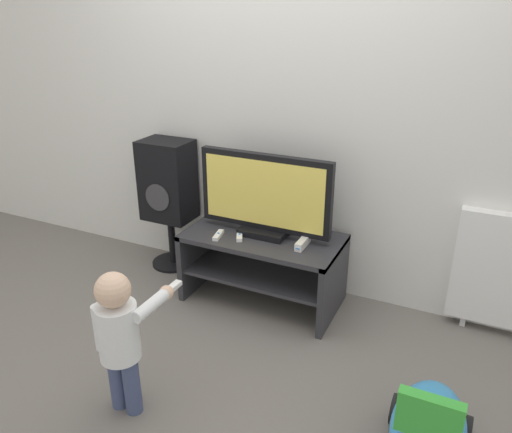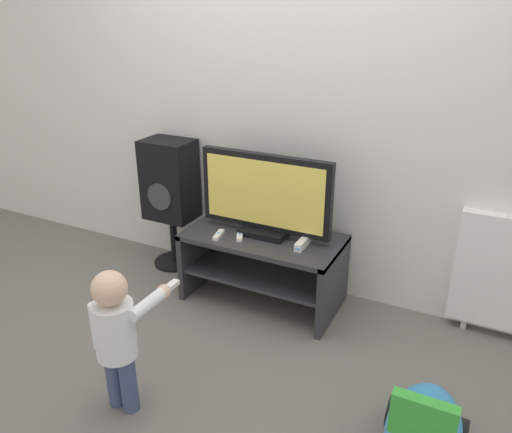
{
  "view_description": "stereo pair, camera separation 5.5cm",
  "coord_description": "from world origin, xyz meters",
  "px_view_note": "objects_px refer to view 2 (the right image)",
  "views": [
    {
      "loc": [
        1.15,
        -2.26,
        1.74
      ],
      "look_at": [
        0.0,
        0.15,
        0.61
      ],
      "focal_mm": 35.0,
      "sensor_mm": 36.0,
      "label": 1
    },
    {
      "loc": [
        1.2,
        -2.23,
        1.74
      ],
      "look_at": [
        0.0,
        0.15,
        0.61
      ],
      "focal_mm": 35.0,
      "sensor_mm": 36.0,
      "label": 2
    }
  ],
  "objects_px": {
    "ride_on_toy": "(423,431)",
    "game_console": "(303,243)",
    "remote_primary": "(219,235)",
    "child": "(117,330)",
    "speaker_tower": "(170,184)",
    "television": "(265,196)",
    "remote_secondary": "(240,236)"
  },
  "relations": [
    {
      "from": "ride_on_toy",
      "to": "game_console",
      "type": "bearing_deg",
      "value": 136.88
    },
    {
      "from": "remote_primary",
      "to": "child",
      "type": "xyz_separation_m",
      "value": [
        0.06,
        -0.99,
        -0.04
      ]
    },
    {
      "from": "speaker_tower",
      "to": "child",
      "type": "bearing_deg",
      "value": -64.11
    },
    {
      "from": "television",
      "to": "remote_secondary",
      "type": "distance_m",
      "value": 0.29
    },
    {
      "from": "remote_primary",
      "to": "speaker_tower",
      "type": "height_order",
      "value": "speaker_tower"
    },
    {
      "from": "remote_primary",
      "to": "speaker_tower",
      "type": "distance_m",
      "value": 0.64
    },
    {
      "from": "television",
      "to": "game_console",
      "type": "distance_m",
      "value": 0.36
    },
    {
      "from": "remote_secondary",
      "to": "ride_on_toy",
      "type": "bearing_deg",
      "value": -31.02
    },
    {
      "from": "speaker_tower",
      "to": "ride_on_toy",
      "type": "distance_m",
      "value": 2.2
    },
    {
      "from": "child",
      "to": "game_console",
      "type": "bearing_deg",
      "value": 67.73
    },
    {
      "from": "television",
      "to": "speaker_tower",
      "type": "bearing_deg",
      "value": 170.66
    },
    {
      "from": "remote_primary",
      "to": "speaker_tower",
      "type": "bearing_deg",
      "value": 152.54
    },
    {
      "from": "television",
      "to": "child",
      "type": "height_order",
      "value": "television"
    },
    {
      "from": "game_console",
      "to": "speaker_tower",
      "type": "relative_size",
      "value": 0.18
    },
    {
      "from": "remote_secondary",
      "to": "speaker_tower",
      "type": "relative_size",
      "value": 0.14
    },
    {
      "from": "remote_secondary",
      "to": "child",
      "type": "distance_m",
      "value": 1.04
    },
    {
      "from": "remote_primary",
      "to": "remote_secondary",
      "type": "bearing_deg",
      "value": 20.38
    },
    {
      "from": "remote_primary",
      "to": "child",
      "type": "height_order",
      "value": "child"
    },
    {
      "from": "remote_secondary",
      "to": "child",
      "type": "bearing_deg",
      "value": -93.17
    },
    {
      "from": "remote_primary",
      "to": "speaker_tower",
      "type": "xyz_separation_m",
      "value": [
        -0.56,
        0.29,
        0.15
      ]
    },
    {
      "from": "television",
      "to": "game_console",
      "type": "xyz_separation_m",
      "value": [
        0.27,
        -0.06,
        -0.22
      ]
    },
    {
      "from": "remote_secondary",
      "to": "child",
      "type": "relative_size",
      "value": 0.18
    },
    {
      "from": "game_console",
      "to": "remote_primary",
      "type": "relative_size",
      "value": 1.25
    },
    {
      "from": "child",
      "to": "speaker_tower",
      "type": "relative_size",
      "value": 0.78
    },
    {
      "from": "remote_primary",
      "to": "game_console",
      "type": "bearing_deg",
      "value": 10.8
    },
    {
      "from": "television",
      "to": "speaker_tower",
      "type": "height_order",
      "value": "television"
    },
    {
      "from": "ride_on_toy",
      "to": "television",
      "type": "bearing_deg",
      "value": 142.62
    },
    {
      "from": "remote_secondary",
      "to": "speaker_tower",
      "type": "height_order",
      "value": "speaker_tower"
    },
    {
      "from": "remote_primary",
      "to": "child",
      "type": "bearing_deg",
      "value": -86.29
    },
    {
      "from": "television",
      "to": "ride_on_toy",
      "type": "bearing_deg",
      "value": -37.38
    },
    {
      "from": "television",
      "to": "remote_primary",
      "type": "relative_size",
      "value": 6.18
    },
    {
      "from": "game_console",
      "to": "child",
      "type": "xyz_separation_m",
      "value": [
        -0.44,
        -1.08,
        -0.05
      ]
    }
  ]
}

